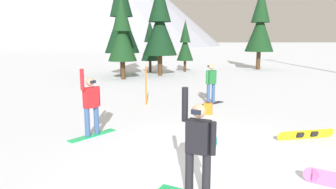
{
  "coord_description": "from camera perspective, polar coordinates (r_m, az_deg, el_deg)",
  "views": [
    {
      "loc": [
        -1.65,
        -6.33,
        2.78
      ],
      "look_at": [
        -1.04,
        3.46,
        1.0
      ],
      "focal_mm": 32.03,
      "sensor_mm": 36.0,
      "label": 1
    }
  ],
  "objects": [
    {
      "name": "pine_tree_young",
      "position": [
        23.9,
        -1.57,
        13.21
      ],
      "size": [
        2.71,
        2.71,
        7.36
      ],
      "color": "#472D19",
      "rests_on": "ground_plane"
    },
    {
      "name": "snowboarder_midground",
      "position": [
        8.96,
        -14.42,
        -1.87
      ],
      "size": [
        1.27,
        1.31,
        2.0
      ],
      "color": "#19B259",
      "rests_on": "ground_plane"
    },
    {
      "name": "pine_tree_broad",
      "position": [
        26.98,
        3.28,
        9.61
      ],
      "size": [
        1.48,
        1.48,
        4.55
      ],
      "color": "#472D19",
      "rests_on": "ground_plane"
    },
    {
      "name": "snowboarder_background",
      "position": [
        13.26,
        8.2,
        2.21
      ],
      "size": [
        1.34,
        1.08,
        1.77
      ],
      "color": "black",
      "rests_on": "ground_plane"
    },
    {
      "name": "pine_tree_short",
      "position": [
        30.27,
        17.14,
        12.6
      ],
      "size": [
        2.67,
        2.67,
        7.8
      ],
      "color": "#472D19",
      "rests_on": "ground_plane"
    },
    {
      "name": "ground_plane",
      "position": [
        7.11,
        10.4,
        -12.9
      ],
      "size": [
        800.0,
        800.0,
        0.0
      ],
      "primitive_type": "plane",
      "color": "silver"
    },
    {
      "name": "snowboarder_foreground",
      "position": [
        5.31,
        5.77,
        -10.06
      ],
      "size": [
        1.45,
        1.0,
        1.98
      ],
      "color": "#19B259",
      "rests_on": "ground_plane"
    },
    {
      "name": "loose_snowboard_near_left",
      "position": [
        9.43,
        24.84,
        -6.91
      ],
      "size": [
        1.8,
        0.38,
        0.28
      ],
      "color": "yellow",
      "rests_on": "ground_plane"
    },
    {
      "name": "backpack_teal",
      "position": [
        8.07,
        7.49,
        -8.91
      ],
      "size": [
        0.56,
        0.54,
        0.3
      ],
      "color": "#1E7A7F",
      "rests_on": "ground_plane"
    },
    {
      "name": "pine_tree_slender",
      "position": [
        21.77,
        -8.75,
        11.43
      ],
      "size": [
        2.05,
        2.05,
        6.0
      ],
      "color": "#472D19",
      "rests_on": "ground_plane"
    },
    {
      "name": "pine_tree_tall",
      "position": [
        24.59,
        -8.86,
        13.97
      ],
      "size": [
        2.76,
        2.76,
        8.11
      ],
      "color": "#472D19",
      "rests_on": "ground_plane"
    },
    {
      "name": "trail_marker_pole",
      "position": [
        13.05,
        -4.21,
        1.75
      ],
      "size": [
        0.06,
        0.06,
        1.7
      ],
      "primitive_type": "cylinder",
      "color": "orange",
      "rests_on": "ground_plane"
    },
    {
      "name": "pine_tree_twin",
      "position": [
        26.67,
        -3.45,
        9.66
      ],
      "size": [
        1.59,
        1.59,
        4.6
      ],
      "color": "#472D19",
      "rests_on": "ground_plane"
    },
    {
      "name": "backpack_orange",
      "position": [
        11.49,
        7.63,
        -2.71
      ],
      "size": [
        0.37,
        0.33,
        0.47
      ],
      "color": "orange",
      "rests_on": "ground_plane"
    }
  ]
}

